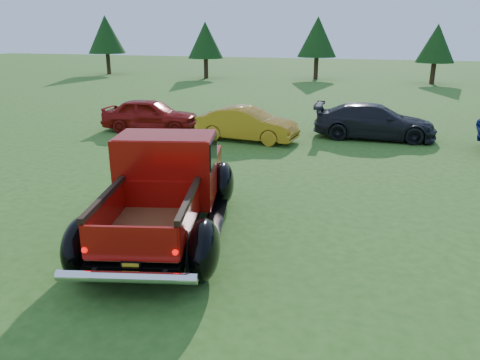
{
  "coord_description": "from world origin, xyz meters",
  "views": [
    {
      "loc": [
        2.49,
        -8.91,
        4.0
      ],
      "look_at": [
        -0.27,
        0.2,
        0.92
      ],
      "focal_mm": 35.0,
      "sensor_mm": 36.0,
      "label": 1
    }
  ],
  "objects": [
    {
      "name": "ground",
      "position": [
        0.0,
        0.0,
        0.0
      ],
      "size": [
        120.0,
        120.0,
        0.0
      ],
      "primitive_type": "plane",
      "color": "#2E5719",
      "rests_on": "ground"
    },
    {
      "name": "tree_far_west",
      "position": [
        -22.0,
        30.0,
        3.52
      ],
      "size": [
        3.33,
        3.33,
        5.2
      ],
      "color": "#332114",
      "rests_on": "ground"
    },
    {
      "name": "tree_west",
      "position": [
        -12.0,
        29.0,
        3.11
      ],
      "size": [
        2.94,
        2.94,
        4.6
      ],
      "color": "#332114",
      "rests_on": "ground"
    },
    {
      "name": "tree_mid_left",
      "position": [
        -3.0,
        31.0,
        3.38
      ],
      "size": [
        3.2,
        3.2,
        5.0
      ],
      "color": "#332114",
      "rests_on": "ground"
    },
    {
      "name": "tree_mid_right",
      "position": [
        6.0,
        30.0,
        2.97
      ],
      "size": [
        2.82,
        2.82,
        4.4
      ],
      "color": "#332114",
      "rests_on": "ground"
    },
    {
      "name": "pickup_truck",
      "position": [
        -1.59,
        -0.61,
        0.95
      ],
      "size": [
        3.55,
        5.7,
        2.0
      ],
      "rotation": [
        0.0,
        0.0,
        0.24
      ],
      "color": "black",
      "rests_on": "ground"
    },
    {
      "name": "show_car_red",
      "position": [
        -6.5,
        8.16,
        0.66
      ],
      "size": [
        4.04,
        1.98,
        1.33
      ],
      "primitive_type": "imported",
      "rotation": [
        0.0,
        0.0,
        1.68
      ],
      "color": "maroon",
      "rests_on": "ground"
    },
    {
      "name": "show_car_yellow",
      "position": [
        -2.24,
        7.64,
        0.62
      ],
      "size": [
        3.87,
        1.68,
        1.24
      ],
      "primitive_type": "imported",
      "rotation": [
        0.0,
        0.0,
        1.47
      ],
      "color": "#BE8219",
      "rests_on": "ground"
    },
    {
      "name": "show_car_grey",
      "position": [
        2.28,
        9.41,
        0.66
      ],
      "size": [
        4.57,
        1.97,
        1.31
      ],
      "primitive_type": "imported",
      "rotation": [
        0.0,
        0.0,
        1.6
      ],
      "color": "black",
      "rests_on": "ground"
    }
  ]
}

